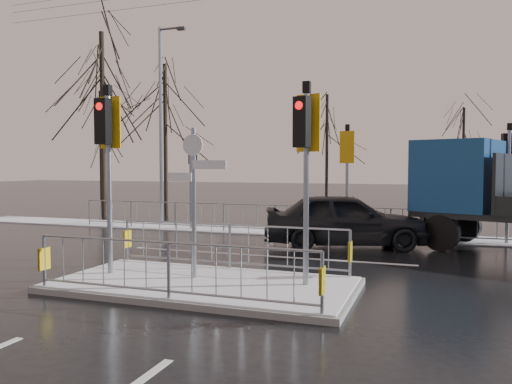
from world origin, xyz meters
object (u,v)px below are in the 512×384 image
(traffic_island, at_px, (203,269))
(flatbed_truck, at_px, (493,191))
(car_far_lane, at_px, (345,220))
(street_lamp_left, at_px, (162,117))

(traffic_island, distance_m, flatbed_truck, 9.24)
(car_far_lane, bearing_deg, flatbed_truck, -94.24)
(traffic_island, xyz_separation_m, car_far_lane, (1.82, 6.04, 0.43))
(traffic_island, relative_size, flatbed_truck, 0.82)
(traffic_island, distance_m, street_lamp_left, 12.17)
(flatbed_truck, bearing_deg, traffic_island, -130.50)
(traffic_island, bearing_deg, flatbed_truck, 49.50)
(car_far_lane, relative_size, street_lamp_left, 0.59)
(car_far_lane, relative_size, flatbed_truck, 0.66)
(car_far_lane, bearing_deg, street_lamp_left, 50.56)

